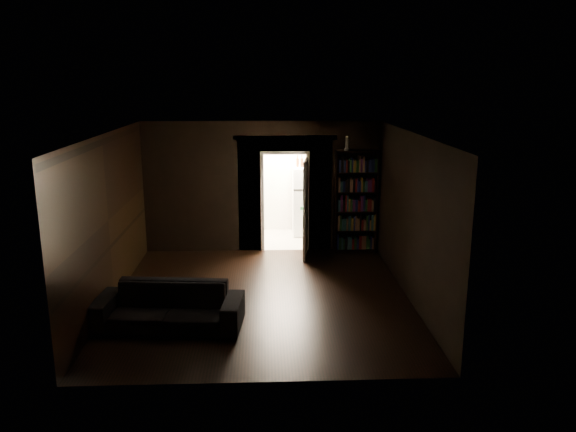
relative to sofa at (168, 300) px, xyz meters
name	(u,v)px	position (x,y,z in m)	size (l,w,h in m)	color
ground	(262,298)	(1.40, 1.06, -0.42)	(5.50, 5.50, 0.00)	black
room_walls	(261,189)	(1.39, 2.13, 1.26)	(5.02, 5.61, 2.84)	black
kitchen_alcove	(283,186)	(1.90, 4.93, 0.79)	(2.20, 1.80, 2.60)	beige
sofa	(168,300)	(0.00, 0.00, 0.00)	(2.20, 0.95, 0.85)	black
bookshelf	(355,202)	(3.40, 3.65, 0.68)	(0.90, 0.32, 2.20)	black
refrigerator	(308,200)	(2.50, 5.09, 0.40)	(0.74, 0.68, 1.65)	white
door	(305,209)	(2.31, 3.37, 0.60)	(0.85, 0.05, 2.05)	white
figurine	(347,143)	(3.18, 3.64, 1.93)	(0.10, 0.10, 0.30)	silver
bottles	(308,161)	(2.49, 4.98, 1.37)	(0.71, 0.09, 0.29)	black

